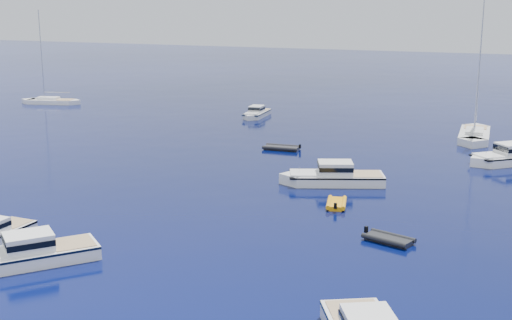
{
  "coord_description": "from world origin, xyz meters",
  "views": [
    {
      "loc": [
        21.75,
        -29.13,
        16.18
      ],
      "look_at": [
        -1.73,
        25.58,
        2.2
      ],
      "focal_mm": 47.39,
      "sensor_mm": 36.0,
      "label": 1
    }
  ],
  "objects": [
    {
      "name": "motor_cruiser_distant",
      "position": [
        19.17,
        43.16,
        0.0
      ],
      "size": [
        9.66,
        9.17,
        2.68
      ],
      "primitive_type": null,
      "rotation": [
        0.0,
        0.0,
        2.31
      ],
      "color": "white",
      "rests_on": "ground"
    },
    {
      "name": "tender_yellow",
      "position": [
        7.04,
        21.72,
        0.0
      ],
      "size": [
        2.58,
        3.67,
        0.95
      ],
      "primitive_type": null,
      "rotation": [
        0.0,
        0.0,
        0.24
      ],
      "color": "orange",
      "rests_on": "ground"
    },
    {
      "name": "tender_grey_near",
      "position": [
        12.78,
        15.0,
        0.0
      ],
      "size": [
        4.01,
        2.93,
        0.95
      ],
      "primitive_type": null,
      "rotation": [
        0.0,
        0.0,
        4.42
      ],
      "color": "black",
      "rests_on": "ground"
    },
    {
      "name": "motor_cruiser_centre",
      "position": [
        4.76,
        28.16,
        0.0
      ],
      "size": [
        10.61,
        6.72,
        2.67
      ],
      "primitive_type": null,
      "rotation": [
        0.0,
        0.0,
        1.96
      ],
      "color": "silver",
      "rests_on": "ground"
    },
    {
      "name": "motor_cruiser_left",
      "position": [
        -7.38,
        1.99,
        0.0
      ],
      "size": [
        8.54,
        9.43,
        2.57
      ],
      "primitive_type": null,
      "rotation": [
        0.0,
        0.0,
        2.45
      ],
      "color": "white",
      "rests_on": "ground"
    },
    {
      "name": "sailboat_far_l",
      "position": [
        -51.95,
        57.91,
        0.0
      ],
      "size": [
        10.93,
        5.31,
        15.55
      ],
      "primitive_type": null,
      "rotation": [
        0.0,
        0.0,
        1.82
      ],
      "color": "white",
      "rests_on": "ground"
    },
    {
      "name": "ground",
      "position": [
        0.0,
        0.0,
        0.0
      ],
      "size": [
        400.0,
        400.0,
        0.0
      ],
      "primitive_type": "plane",
      "color": "#091359",
      "rests_on": "ground"
    },
    {
      "name": "motor_cruiser_horizon",
      "position": [
        -16.12,
        59.26,
        0.0
      ],
      "size": [
        3.01,
        7.94,
        2.04
      ],
      "primitive_type": null,
      "rotation": [
        0.0,
        0.0,
        3.22
      ],
      "color": "silver",
      "rests_on": "ground"
    },
    {
      "name": "tender_grey_far",
      "position": [
        -4.8,
        40.02,
        0.0
      ],
      "size": [
        4.43,
        2.6,
        0.95
      ],
      "primitive_type": null,
      "rotation": [
        0.0,
        0.0,
        1.65
      ],
      "color": "black",
      "rests_on": "ground"
    },
    {
      "name": "sailboat_sails_r",
      "position": [
        14.44,
        55.01,
        0.0
      ],
      "size": [
        4.24,
        13.37,
        19.38
      ],
      "primitive_type": null,
      "rotation": [
        0.0,
        0.0,
        3.2
      ],
      "color": "silver",
      "rests_on": "ground"
    }
  ]
}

